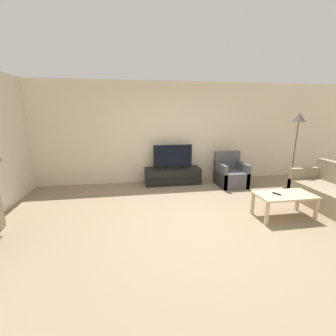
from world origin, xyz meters
name	(u,v)px	position (x,y,z in m)	size (l,w,h in m)	color
ground_plane	(196,222)	(0.00, 0.00, 0.00)	(24.00, 24.00, 0.00)	#89755B
wall_back	(171,133)	(0.00, 2.60, 1.35)	(12.00, 0.06, 2.70)	beige
tv_stand	(173,176)	(0.00, 2.29, 0.22)	(1.50, 0.50, 0.43)	black
tv	(173,157)	(0.00, 2.28, 0.73)	(1.04, 0.18, 0.64)	black
armchair	(230,175)	(1.50, 1.90, 0.29)	(0.70, 0.76, 0.88)	#4C4C51
coffee_table	(285,197)	(1.65, -0.06, 0.40)	(1.05, 0.55, 0.46)	#CCB289
remote	(277,194)	(1.50, -0.04, 0.47)	(0.10, 0.15, 0.02)	black
floor_lamp	(298,124)	(2.85, 1.33, 1.63)	(0.30, 0.30, 1.91)	black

